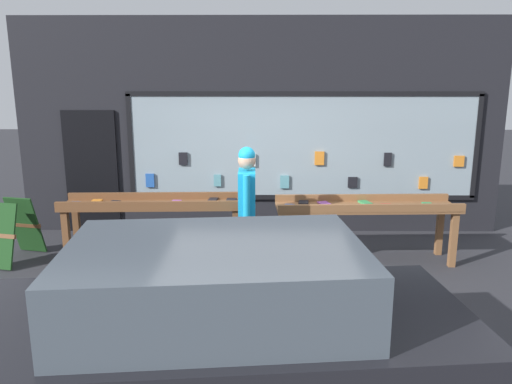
{
  "coord_description": "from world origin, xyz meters",
  "views": [
    {
      "loc": [
        0.03,
        -6.11,
        2.62
      ],
      "look_at": [
        -0.05,
        0.63,
        1.08
      ],
      "focal_mm": 35.0,
      "sensor_mm": 36.0,
      "label": 1
    }
  ],
  "objects_px": {
    "person_browsing": "(247,201)",
    "small_dog": "(282,260)",
    "display_table_left": "(153,209)",
    "sandwich_board_sign": "(13,230)",
    "display_table_right": "(366,211)",
    "parked_car": "(216,326)"
  },
  "relations": [
    {
      "from": "person_browsing",
      "to": "small_dog",
      "type": "bearing_deg",
      "value": -107.89
    },
    {
      "from": "display_table_left",
      "to": "sandwich_board_sign",
      "type": "bearing_deg",
      "value": -178.94
    },
    {
      "from": "display_table_right",
      "to": "sandwich_board_sign",
      "type": "bearing_deg",
      "value": -179.58
    },
    {
      "from": "display_table_left",
      "to": "small_dog",
      "type": "relative_size",
      "value": 4.28
    },
    {
      "from": "parked_car",
      "to": "sandwich_board_sign",
      "type": "bearing_deg",
      "value": 128.56
    },
    {
      "from": "person_browsing",
      "to": "display_table_left",
      "type": "bearing_deg",
      "value": 65.98
    },
    {
      "from": "parked_car",
      "to": "person_browsing",
      "type": "bearing_deg",
      "value": 81.17
    },
    {
      "from": "display_table_left",
      "to": "person_browsing",
      "type": "xyz_separation_m",
      "value": [
        1.37,
        -0.59,
        0.27
      ]
    },
    {
      "from": "display_table_left",
      "to": "small_dog",
      "type": "distance_m",
      "value": 2.04
    },
    {
      "from": "small_dog",
      "to": "person_browsing",
      "type": "bearing_deg",
      "value": 66.74
    },
    {
      "from": "small_dog",
      "to": "parked_car",
      "type": "xyz_separation_m",
      "value": [
        -0.63,
        -2.67,
        0.46
      ]
    },
    {
      "from": "sandwich_board_sign",
      "to": "parked_car",
      "type": "distance_m",
      "value": 4.69
    },
    {
      "from": "display_table_left",
      "to": "sandwich_board_sign",
      "type": "relative_size",
      "value": 2.88
    },
    {
      "from": "display_table_right",
      "to": "parked_car",
      "type": "bearing_deg",
      "value": -118.61
    },
    {
      "from": "display_table_left",
      "to": "display_table_right",
      "type": "xyz_separation_m",
      "value": [
        3.06,
        -0.0,
        -0.02
      ]
    },
    {
      "from": "small_dog",
      "to": "sandwich_board_sign",
      "type": "distance_m",
      "value": 3.96
    },
    {
      "from": "display_table_right",
      "to": "small_dog",
      "type": "distance_m",
      "value": 1.5
    },
    {
      "from": "small_dog",
      "to": "sandwich_board_sign",
      "type": "relative_size",
      "value": 0.67
    },
    {
      "from": "small_dog",
      "to": "sandwich_board_sign",
      "type": "xyz_separation_m",
      "value": [
        -3.89,
        0.69,
        0.18
      ]
    },
    {
      "from": "sandwich_board_sign",
      "to": "parked_car",
      "type": "height_order",
      "value": "parked_car"
    },
    {
      "from": "display_table_left",
      "to": "parked_car",
      "type": "relative_size",
      "value": 0.63
    },
    {
      "from": "person_browsing",
      "to": "parked_car",
      "type": "distance_m",
      "value": 2.83
    }
  ]
}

